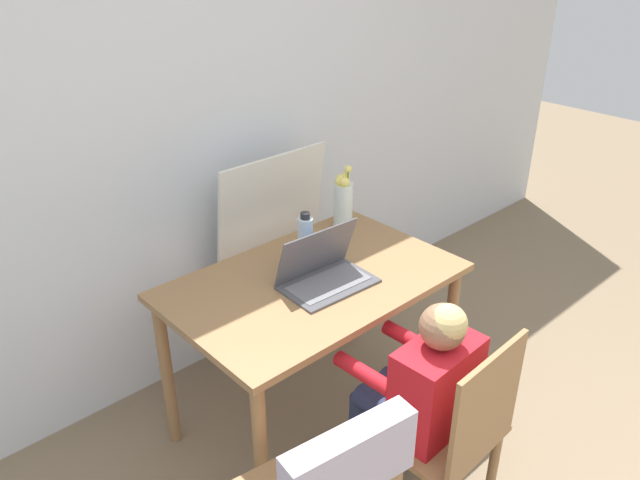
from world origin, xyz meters
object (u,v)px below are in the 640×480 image
object	(u,v)px
laptop	(323,271)
flower_vase	(343,203)
chair_occupied	(448,433)
water_bottle	(305,243)
person_seated	(422,384)

from	to	relation	value
laptop	flower_vase	world-z (taller)	flower_vase
flower_vase	chair_occupied	bearing A→B (deg)	-113.35
chair_occupied	water_bottle	world-z (taller)	water_bottle
laptop	person_seated	bearing A→B (deg)	-90.14
chair_occupied	person_seated	world-z (taller)	person_seated
person_seated	flower_vase	xyz separation A→B (m)	(0.41, 0.82, 0.30)
flower_vase	water_bottle	bearing A→B (deg)	-156.84
person_seated	flower_vase	bearing A→B (deg)	-119.25
person_seated	laptop	size ratio (longest dim) A/B	2.51
chair_occupied	person_seated	bearing A→B (deg)	-90.00
person_seated	water_bottle	xyz separation A→B (m)	(0.05, 0.66, 0.28)
person_seated	chair_occupied	bearing A→B (deg)	90.00
water_bottle	laptop	bearing A→B (deg)	-99.48
laptop	water_bottle	xyz separation A→B (m)	(0.02, 0.13, 0.06)
chair_occupied	laptop	distance (m)	0.75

